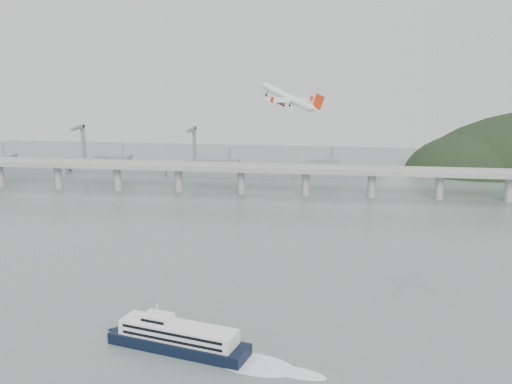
# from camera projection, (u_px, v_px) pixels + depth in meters

# --- Properties ---
(ground) EXTENTS (900.00, 900.00, 0.00)m
(ground) POSITION_uv_depth(u_px,v_px,m) (241.00, 297.00, 271.00)
(ground) COLOR slate
(ground) RESTS_ON ground
(bridge) EXTENTS (800.00, 22.00, 23.90)m
(bridge) POSITION_uv_depth(u_px,v_px,m) (278.00, 172.00, 460.27)
(bridge) COLOR #989895
(bridge) RESTS_ON ground
(distant_fleet) EXTENTS (453.00, 60.90, 40.00)m
(distant_fleet) POSITION_uv_depth(u_px,v_px,m) (116.00, 167.00, 544.57)
(distant_fleet) COLOR slate
(distant_fleet) RESTS_ON ground
(ferry) EXTENTS (87.64, 32.25, 16.82)m
(ferry) POSITION_uv_depth(u_px,v_px,m) (178.00, 338.00, 222.38)
(ferry) COLOR black
(ferry) RESTS_ON ground
(airliner) EXTENTS (36.76, 35.34, 16.84)m
(airliner) POSITION_uv_depth(u_px,v_px,m) (289.00, 98.00, 309.47)
(airliner) COLOR white
(airliner) RESTS_ON ground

